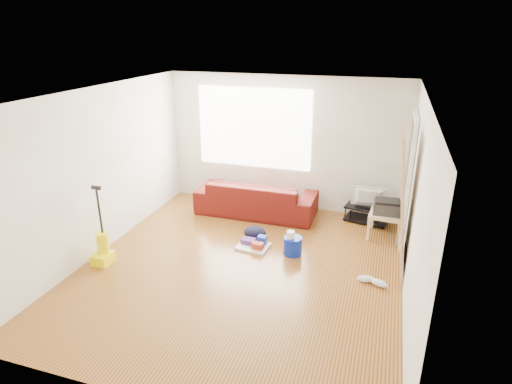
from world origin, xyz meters
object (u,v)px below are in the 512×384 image
(tv_stand, at_px, (367,213))
(side_table, at_px, (386,217))
(bucket, at_px, (292,254))
(backpack, at_px, (255,238))
(sofa, at_px, (256,213))
(vacuum, at_px, (103,249))
(cleaning_tray, at_px, (254,244))

(tv_stand, xyz_separation_m, side_table, (0.32, -0.53, 0.21))
(bucket, bearing_deg, backpack, 156.02)
(sofa, distance_m, side_table, 2.37)
(backpack, bearing_deg, vacuum, -140.91)
(sofa, bearing_deg, bucket, 127.41)
(side_table, distance_m, backpack, 2.20)
(bucket, distance_m, backpack, 0.78)
(tv_stand, height_order, cleaning_tray, tv_stand)
(sofa, xyz_separation_m, bucket, (1.00, -1.31, 0.00))
(bucket, bearing_deg, cleaning_tray, 178.03)
(tv_stand, xyz_separation_m, bucket, (-1.00, -1.58, -0.15))
(tv_stand, distance_m, cleaning_tray, 2.26)
(sofa, xyz_separation_m, cleaning_tray, (0.37, -1.29, 0.05))
(side_table, bearing_deg, backpack, -160.18)
(vacuum, bearing_deg, tv_stand, 37.21)
(sofa, height_order, bucket, sofa)
(cleaning_tray, bearing_deg, backpack, 106.50)
(cleaning_tray, relative_size, backpack, 1.38)
(cleaning_tray, bearing_deg, tv_stand, 43.73)
(bucket, xyz_separation_m, cleaning_tray, (-0.63, 0.02, 0.05))
(sofa, xyz_separation_m, side_table, (2.33, -0.26, 0.36))
(vacuum, bearing_deg, backpack, 37.38)
(side_table, xyz_separation_m, bucket, (-1.33, -1.05, -0.36))
(tv_stand, relative_size, side_table, 1.46)
(sofa, distance_m, vacuum, 2.91)
(tv_stand, relative_size, bucket, 2.90)
(tv_stand, xyz_separation_m, vacuum, (-3.63, -2.68, 0.07))
(side_table, relative_size, backpack, 1.49)
(tv_stand, height_order, bucket, tv_stand)
(side_table, bearing_deg, bucket, -141.51)
(sofa, relative_size, side_table, 3.93)
(cleaning_tray, height_order, vacuum, vacuum)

